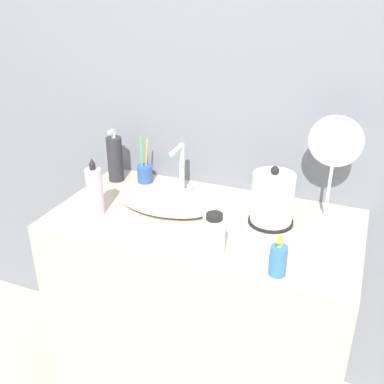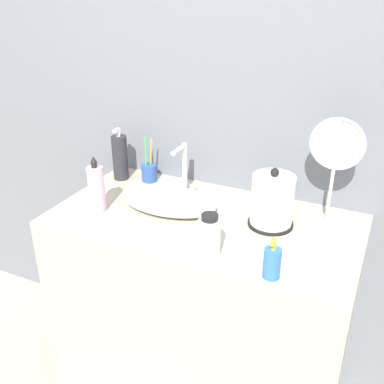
{
  "view_description": "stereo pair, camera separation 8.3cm",
  "coord_description": "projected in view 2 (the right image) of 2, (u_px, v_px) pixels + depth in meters",
  "views": [
    {
      "loc": [
        0.51,
        -1.08,
        1.73
      ],
      "look_at": [
        -0.05,
        0.3,
        1.01
      ],
      "focal_mm": 42.0,
      "sensor_mm": 36.0,
      "label": 1
    },
    {
      "loc": [
        0.59,
        -1.05,
        1.73
      ],
      "look_at": [
        -0.05,
        0.3,
        1.01
      ],
      "focal_mm": 42.0,
      "sensor_mm": 36.0,
      "label": 2
    }
  ],
  "objects": [
    {
      "name": "shampoo_bottle",
      "position": [
        209.0,
        236.0,
        1.43
      ],
      "size": [
        0.07,
        0.07,
        0.15
      ],
      "color": "white",
      "rests_on": "vanity_counter"
    },
    {
      "name": "vanity_mirror",
      "position": [
        334.0,
        166.0,
        1.54
      ],
      "size": [
        0.19,
        0.13,
        0.4
      ],
      "color": "silver",
      "rests_on": "vanity_counter"
    },
    {
      "name": "toothbrush_cup",
      "position": [
        149.0,
        172.0,
        1.97
      ],
      "size": [
        0.07,
        0.07,
        0.2
      ],
      "color": "#2D519E",
      "rests_on": "vanity_counter"
    },
    {
      "name": "sink_basin",
      "position": [
        169.0,
        200.0,
        1.75
      ],
      "size": [
        0.39,
        0.24,
        0.06
      ],
      "color": "white",
      "rests_on": "vanity_counter"
    },
    {
      "name": "vanity_counter",
      "position": [
        203.0,
        314.0,
        1.88
      ],
      "size": [
        1.14,
        0.6,
        0.91
      ],
      "color": "#B7AD99",
      "rests_on": "ground_plane"
    },
    {
      "name": "lotion_bottle",
      "position": [
        272.0,
        263.0,
        1.33
      ],
      "size": [
        0.05,
        0.05,
        0.13
      ],
      "color": "#3370B7",
      "rests_on": "vanity_counter"
    },
    {
      "name": "electric_kettle",
      "position": [
        272.0,
        203.0,
        1.6
      ],
      "size": [
        0.16,
        0.16,
        0.22
      ],
      "color": "black",
      "rests_on": "vanity_counter"
    },
    {
      "name": "mouthwash_bottle",
      "position": [
        120.0,
        157.0,
        1.97
      ],
      "size": [
        0.07,
        0.07,
        0.23
      ],
      "color": "#28282D",
      "rests_on": "vanity_counter"
    },
    {
      "name": "faucet",
      "position": [
        185.0,
        168.0,
        1.82
      ],
      "size": [
        0.06,
        0.11,
        0.22
      ],
      "color": "silver",
      "rests_on": "vanity_counter"
    },
    {
      "name": "wall_back",
      "position": [
        238.0,
        97.0,
        1.77
      ],
      "size": [
        6.0,
        0.04,
        2.6
      ],
      "color": "slate",
      "rests_on": "ground_plane"
    },
    {
      "name": "hand_cream_bottle",
      "position": [
        96.0,
        188.0,
        1.7
      ],
      "size": [
        0.06,
        0.06,
        0.22
      ],
      "color": "#EAA8C6",
      "rests_on": "vanity_counter"
    }
  ]
}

